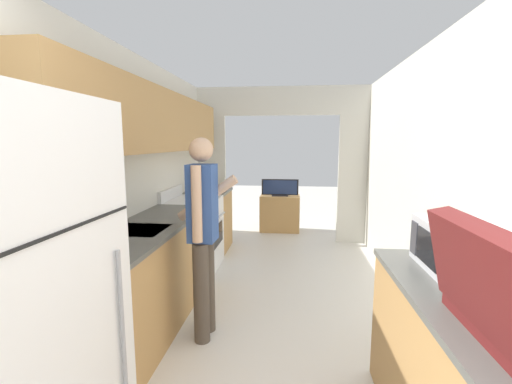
{
  "coord_description": "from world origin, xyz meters",
  "views": [
    {
      "loc": [
        0.2,
        -0.65,
        1.63
      ],
      "look_at": [
        -0.14,
        2.47,
        1.17
      ],
      "focal_mm": 24.0,
      "sensor_mm": 36.0,
      "label": 1
    }
  ],
  "objects": [
    {
      "name": "wall_far_with_doorway",
      "position": [
        0.0,
        4.93,
        1.46
      ],
      "size": [
        3.14,
        0.06,
        2.5
      ],
      "color": "silver",
      "rests_on": "ground_plane"
    },
    {
      "name": "range_oven",
      "position": [
        -1.06,
        3.52,
        0.46
      ],
      "size": [
        0.66,
        0.78,
        1.05
      ],
      "color": "white",
      "rests_on": "ground_plane"
    },
    {
      "name": "wall_left",
      "position": [
        -1.32,
        2.25,
        1.49
      ],
      "size": [
        0.38,
        7.3,
        2.5
      ],
      "color": "silver",
      "rests_on": "ground_plane"
    },
    {
      "name": "television",
      "position": [
        -0.03,
        5.5,
        0.81
      ],
      "size": [
        0.66,
        0.16,
        0.31
      ],
      "color": "black",
      "rests_on": "tv_cabinet"
    },
    {
      "name": "microwave",
      "position": [
        1.15,
        1.32,
        1.05
      ],
      "size": [
        0.41,
        0.48,
        0.28
      ],
      "color": "#B7B7BC",
      "rests_on": "counter_right"
    },
    {
      "name": "knife",
      "position": [
        -1.01,
        4.05,
        0.92
      ],
      "size": [
        0.09,
        0.31,
        0.02
      ],
      "rotation": [
        0.0,
        0.0,
        0.29
      ],
      "color": "#B7B7BC",
      "rests_on": "counter_left"
    },
    {
      "name": "person",
      "position": [
        -0.53,
        2.0,
        0.9
      ],
      "size": [
        0.53,
        0.38,
        1.67
      ],
      "rotation": [
        0.0,
        0.0,
        1.53
      ],
      "color": "#4C4238",
      "rests_on": "ground_plane"
    },
    {
      "name": "wall_right",
      "position": [
        1.4,
        1.85,
        1.25
      ],
      "size": [
        0.06,
        7.3,
        2.5
      ],
      "color": "silver",
      "rests_on": "ground_plane"
    },
    {
      "name": "tv_cabinet",
      "position": [
        -0.03,
        5.54,
        0.33
      ],
      "size": [
        0.72,
        0.42,
        0.66
      ],
      "color": "#B2844C",
      "rests_on": "ground_plane"
    },
    {
      "name": "refrigerator",
      "position": [
        -1.0,
        0.56,
        0.91
      ],
      "size": [
        0.76,
        0.8,
        1.82
      ],
      "color": "white",
      "rests_on": "ground_plane"
    },
    {
      "name": "counter_left",
      "position": [
        -1.07,
        2.65,
        0.46
      ],
      "size": [
        0.62,
        3.73,
        0.91
      ],
      "color": "#B2844C",
      "rests_on": "ground_plane"
    }
  ]
}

